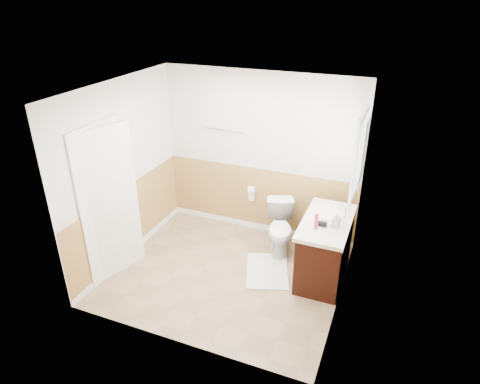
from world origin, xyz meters
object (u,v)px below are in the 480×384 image
at_px(bath_mat, 267,271).
at_px(vanity_cabinet, 325,250).
at_px(toilet, 280,228).
at_px(lotion_bottle, 316,221).
at_px(soap_dispenser, 336,220).

relative_size(bath_mat, vanity_cabinet, 0.73).
distance_m(toilet, lotion_bottle, 1.06).
distance_m(toilet, bath_mat, 0.67).
distance_m(vanity_cabinet, lotion_bottle, 0.63).
bearing_deg(vanity_cabinet, bath_mat, -163.90).
xyz_separation_m(bath_mat, soap_dispenser, (0.84, 0.08, 0.94)).
xyz_separation_m(vanity_cabinet, lotion_bottle, (-0.10, -0.26, 0.56)).
xyz_separation_m(bath_mat, lotion_bottle, (0.62, -0.06, 0.95)).
height_order(bath_mat, lotion_bottle, lotion_bottle).
bearing_deg(soap_dispenser, bath_mat, -174.35).
relative_size(toilet, vanity_cabinet, 0.66).
bearing_deg(vanity_cabinet, soap_dispenser, -46.00).
xyz_separation_m(toilet, soap_dispenser, (0.84, -0.49, 0.59)).
bearing_deg(soap_dispenser, toilet, 149.68).
bearing_deg(lotion_bottle, bath_mat, 174.72).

